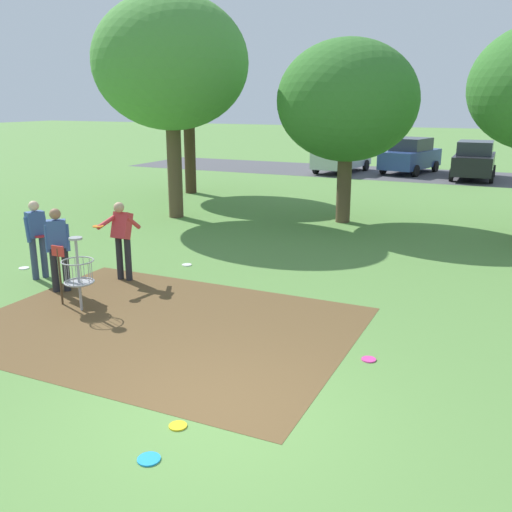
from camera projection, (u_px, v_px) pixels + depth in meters
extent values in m
plane|color=#5B8942|center=(212.00, 414.00, 7.06)|extent=(160.00, 160.00, 0.00)
cube|color=brown|center=(162.00, 325.00, 9.83)|extent=(6.45, 4.80, 0.01)
cylinder|color=#9E9EA3|center=(79.00, 275.00, 10.37)|extent=(0.05, 0.05, 1.35)
cylinder|color=#9E9EA3|center=(75.00, 238.00, 10.18)|extent=(0.24, 0.24, 0.04)
torus|color=#9E9EA3|center=(77.00, 261.00, 10.29)|extent=(0.58, 0.58, 0.02)
torus|color=#9E9EA3|center=(79.00, 282.00, 10.40)|extent=(0.55, 0.55, 0.03)
cylinder|color=#9E9EA3|center=(79.00, 283.00, 10.41)|extent=(0.48, 0.48, 0.02)
cylinder|color=gray|center=(89.00, 273.00, 10.25)|extent=(0.01, 0.01, 0.40)
cylinder|color=gray|center=(92.00, 271.00, 10.39)|extent=(0.01, 0.01, 0.40)
cylinder|color=gray|center=(90.00, 269.00, 10.52)|extent=(0.01, 0.01, 0.40)
cylinder|color=gray|center=(84.00, 268.00, 10.58)|extent=(0.01, 0.01, 0.40)
cylinder|color=gray|center=(75.00, 268.00, 10.55)|extent=(0.01, 0.01, 0.40)
cylinder|color=gray|center=(68.00, 270.00, 10.44)|extent=(0.01, 0.01, 0.40)
cylinder|color=gray|center=(65.00, 272.00, 10.30)|extent=(0.01, 0.01, 0.40)
cylinder|color=gray|center=(66.00, 274.00, 10.18)|extent=(0.01, 0.01, 0.40)
cylinder|color=gray|center=(73.00, 275.00, 10.12)|extent=(0.01, 0.01, 0.40)
cylinder|color=gray|center=(81.00, 275.00, 10.15)|extent=(0.01, 0.01, 0.40)
cylinder|color=#4C3823|center=(60.00, 277.00, 10.71)|extent=(0.04, 0.04, 1.10)
cube|color=red|center=(58.00, 251.00, 10.58)|extent=(0.28, 0.03, 0.20)
cylinder|color=#232328|center=(66.00, 269.00, 11.51)|extent=(0.14, 0.14, 0.92)
cylinder|color=#232328|center=(55.00, 270.00, 11.45)|extent=(0.14, 0.14, 0.92)
cube|color=#385693|center=(57.00, 234.00, 11.29)|extent=(0.42, 0.40, 0.56)
sphere|color=#9E7051|center=(55.00, 214.00, 11.18)|extent=(0.22, 0.22, 0.22)
cylinder|color=#385693|center=(67.00, 238.00, 11.34)|extent=(0.18, 0.18, 0.55)
cylinder|color=#385693|center=(47.00, 239.00, 11.24)|extent=(0.18, 0.18, 0.55)
cylinder|color=red|center=(58.00, 247.00, 11.18)|extent=(0.22, 0.22, 0.02)
cylinder|color=#232328|center=(128.00, 260.00, 12.19)|extent=(0.14, 0.14, 0.92)
cylinder|color=#232328|center=(120.00, 259.00, 12.27)|extent=(0.14, 0.14, 0.92)
cube|color=#D1383D|center=(122.00, 225.00, 12.03)|extent=(0.38, 0.40, 0.60)
sphere|color=tan|center=(119.00, 207.00, 11.88)|extent=(0.22, 0.22, 0.22)
cylinder|color=#D1383D|center=(106.00, 222.00, 11.79)|extent=(0.12, 0.59, 0.21)
cylinder|color=orange|center=(98.00, 226.00, 11.55)|extent=(0.22, 0.22, 0.02)
cylinder|color=#D1383D|center=(133.00, 222.00, 12.12)|extent=(0.11, 0.48, 0.37)
cylinder|color=#384260|center=(44.00, 257.00, 12.41)|extent=(0.14, 0.14, 0.92)
cylinder|color=#384260|center=(34.00, 259.00, 12.26)|extent=(0.14, 0.14, 0.92)
cube|color=#385693|center=(35.00, 224.00, 12.14)|extent=(0.33, 0.42, 0.56)
sphere|color=beige|center=(34.00, 206.00, 12.03)|extent=(0.22, 0.22, 0.22)
cylinder|color=#385693|center=(45.00, 227.00, 12.27)|extent=(0.19, 0.14, 0.55)
cylinder|color=#385693|center=(28.00, 230.00, 12.02)|extent=(0.19, 0.14, 0.55)
cylinder|color=red|center=(40.00, 236.00, 12.07)|extent=(0.22, 0.22, 0.02)
cylinder|color=white|center=(187.00, 265.00, 13.42)|extent=(0.23, 0.23, 0.02)
cylinder|color=#E53D99|center=(369.00, 359.00, 8.52)|extent=(0.22, 0.22, 0.02)
cylinder|color=white|center=(24.00, 268.00, 13.16)|extent=(0.23, 0.23, 0.02)
cylinder|color=gold|center=(178.00, 426.00, 6.78)|extent=(0.22, 0.22, 0.02)
cylinder|color=#1E93DB|center=(149.00, 459.00, 6.15)|extent=(0.25, 0.25, 0.02)
cylinder|color=brown|center=(344.00, 189.00, 17.95)|extent=(0.45, 0.45, 2.14)
ellipsoid|color=#38752D|center=(347.00, 101.00, 17.24)|extent=(4.30, 4.30, 3.65)
cylinder|color=brown|center=(175.00, 171.00, 18.59)|extent=(0.47, 0.47, 3.07)
ellipsoid|color=#4C8E3D|center=(171.00, 63.00, 17.71)|extent=(4.87, 4.87, 4.14)
cylinder|color=#422D1E|center=(190.00, 155.00, 23.52)|extent=(0.46, 0.46, 3.17)
ellipsoid|color=#2D6623|center=(187.00, 71.00, 22.65)|extent=(4.55, 4.55, 3.86)
cube|color=#4C4C51|center=(452.00, 177.00, 28.95)|extent=(36.00, 6.00, 0.01)
cube|color=#B2B7BC|center=(342.00, 158.00, 30.56)|extent=(2.24, 4.37, 0.90)
cube|color=#2D333D|center=(342.00, 144.00, 30.36)|extent=(1.81, 2.34, 0.64)
cylinder|color=black|center=(336.00, 164.00, 32.21)|extent=(0.24, 0.62, 0.60)
cylinder|color=black|center=(366.00, 165.00, 31.31)|extent=(0.24, 0.62, 0.60)
cylinder|color=black|center=(316.00, 168.00, 30.05)|extent=(0.24, 0.62, 0.60)
cylinder|color=black|center=(348.00, 170.00, 29.16)|extent=(0.24, 0.62, 0.60)
cube|color=#2D4784|center=(410.00, 159.00, 30.24)|extent=(2.71, 4.50, 0.90)
cube|color=#2D333D|center=(411.00, 144.00, 30.04)|extent=(2.04, 2.49, 0.64)
cylinder|color=black|center=(404.00, 164.00, 31.89)|extent=(0.31, 0.63, 0.60)
cylinder|color=black|center=(435.00, 166.00, 30.81)|extent=(0.31, 0.63, 0.60)
cylinder|color=black|center=(383.00, 168.00, 29.91)|extent=(0.31, 0.63, 0.60)
cylinder|color=black|center=(416.00, 171.00, 28.84)|extent=(0.31, 0.63, 0.60)
cube|color=black|center=(474.00, 164.00, 27.94)|extent=(1.90, 4.24, 0.90)
cube|color=#2D333D|center=(475.00, 148.00, 27.74)|extent=(1.63, 2.22, 0.64)
cylinder|color=black|center=(456.00, 169.00, 29.56)|extent=(0.19, 0.60, 0.60)
cylinder|color=black|center=(493.00, 171.00, 28.87)|extent=(0.19, 0.60, 0.60)
cylinder|color=black|center=(451.00, 175.00, 27.26)|extent=(0.19, 0.60, 0.60)
cylinder|color=black|center=(492.00, 177.00, 26.56)|extent=(0.19, 0.60, 0.60)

